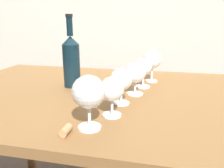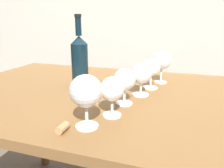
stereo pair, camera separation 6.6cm
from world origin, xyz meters
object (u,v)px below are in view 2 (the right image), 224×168
at_px(wine_bottle, 80,59).
at_px(wine_glass_cabernet, 112,90).
at_px(wine_glass_amber, 162,61).
at_px(cork, 63,128).
at_px(wine_glass_port, 141,74).
at_px(wine_glass_pinot, 124,80).
at_px(wine_glass_merlot, 86,92).
at_px(wine_glass_rose, 151,68).

bearing_deg(wine_bottle, wine_glass_cabernet, -48.52).
bearing_deg(wine_glass_amber, wine_bottle, -155.47).
distance_m(wine_glass_cabernet, wine_bottle, 0.37).
bearing_deg(wine_bottle, cork, -70.10).
relative_size(wine_glass_port, cork, 3.07).
bearing_deg(wine_glass_amber, wine_glass_cabernet, -103.17).
bearing_deg(cork, wine_glass_pinot, 67.49).
distance_m(wine_glass_merlot, cork, 0.11).
bearing_deg(wine_glass_merlot, wine_glass_rose, 75.16).
xyz_separation_m(wine_glass_amber, cork, (-0.19, -0.57, -0.09)).
height_order(wine_glass_cabernet, wine_glass_rose, wine_glass_rose).
height_order(wine_glass_port, wine_bottle, wine_bottle).
bearing_deg(cork, wine_glass_rose, 70.87).
bearing_deg(wine_glass_cabernet, wine_glass_port, 78.53).
xyz_separation_m(wine_glass_rose, wine_bottle, (-0.31, -0.05, 0.03)).
height_order(wine_glass_pinot, wine_glass_amber, wine_glass_amber).
height_order(wine_glass_cabernet, wine_glass_port, wine_glass_port).
bearing_deg(wine_glass_rose, wine_glass_port, -102.48).
bearing_deg(wine_glass_amber, wine_glass_port, -105.00).
distance_m(wine_glass_cabernet, wine_glass_amber, 0.44).
relative_size(wine_glass_cabernet, wine_glass_port, 0.97).
bearing_deg(wine_glass_port, wine_glass_amber, 75.00).
relative_size(wine_glass_merlot, wine_glass_amber, 1.00).
distance_m(wine_glass_cabernet, wine_glass_port, 0.23).
relative_size(wine_glass_port, wine_glass_amber, 0.86).
relative_size(wine_glass_cabernet, wine_glass_rose, 0.95).
xyz_separation_m(wine_glass_cabernet, wine_glass_port, (0.05, 0.22, 0.00)).
distance_m(wine_glass_rose, wine_glass_amber, 0.11).
relative_size(wine_glass_pinot, cork, 3.07).
bearing_deg(wine_glass_cabernet, wine_glass_pinot, 85.13).
xyz_separation_m(wine_glass_port, wine_glass_amber, (0.06, 0.21, 0.02)).
bearing_deg(wine_glass_rose, cork, -109.13).
bearing_deg(wine_glass_port, wine_glass_cabernet, -101.47).
height_order(wine_glass_rose, wine_bottle, wine_bottle).
bearing_deg(wine_glass_amber, wine_glass_rose, -107.38).
relative_size(wine_glass_cabernet, cork, 2.97).
distance_m(wine_bottle, cork, 0.45).
height_order(wine_glass_merlot, wine_glass_pinot, wine_glass_merlot).
xyz_separation_m(wine_glass_port, cork, (-0.14, -0.36, -0.07)).
distance_m(wine_glass_merlot, wine_bottle, 0.42).
bearing_deg(wine_glass_port, cork, -110.91).
relative_size(wine_glass_amber, cork, 3.59).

